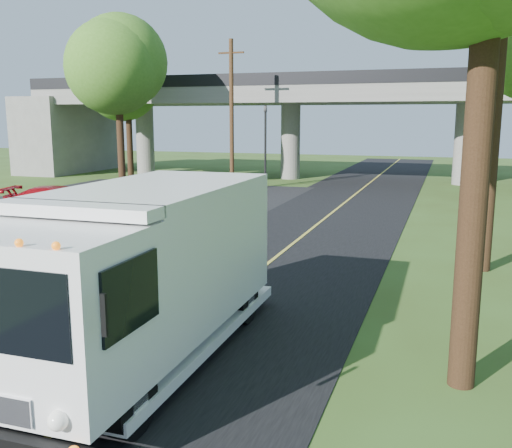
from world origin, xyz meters
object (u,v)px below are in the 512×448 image
at_px(tree_left_far, 128,74).
at_px(utility_pole, 232,115).
at_px(traffic_signal, 265,137).
at_px(tree_left_lot, 119,58).
at_px(step_van, 139,269).
at_px(pedestrian, 191,215).
at_px(red_sedan, 62,203).

bearing_deg(tree_left_far, utility_pole, -22.43).
bearing_deg(utility_pole, traffic_signal, 53.13).
bearing_deg(traffic_signal, utility_pole, -126.87).
bearing_deg(tree_left_far, tree_left_lot, -63.43).
relative_size(traffic_signal, utility_pole, 0.58).
distance_m(tree_left_far, step_van, 32.79).
bearing_deg(step_van, tree_left_lot, 121.89).
relative_size(tree_left_lot, pedestrian, 5.81).
relative_size(traffic_signal, pedestrian, 2.88).
height_order(tree_left_far, pedestrian, tree_left_far).
bearing_deg(pedestrian, step_van, 130.75).
bearing_deg(tree_left_lot, step_van, -57.71).
distance_m(traffic_signal, utility_pole, 2.86).
xyz_separation_m(utility_pole, step_van, (7.38, -23.81, -2.86)).
bearing_deg(pedestrian, utility_pole, -54.40).
bearing_deg(pedestrian, red_sedan, 4.67).
bearing_deg(utility_pole, red_sedan, -106.90).
bearing_deg(step_van, tree_left_far, 120.70).
height_order(tree_left_lot, tree_left_far, tree_left_lot).
relative_size(utility_pole, pedestrian, 4.98).
distance_m(tree_left_lot, red_sedan, 12.26).
xyz_separation_m(tree_left_far, step_van, (16.68, -27.65, -5.72)).
bearing_deg(pedestrian, traffic_signal, -61.49).
relative_size(traffic_signal, tree_left_far, 0.53).
distance_m(step_van, pedestrian, 10.71).
relative_size(utility_pole, red_sedan, 1.80).
distance_m(utility_pole, tree_left_far, 10.45).
bearing_deg(utility_pole, tree_left_lot, -161.03).
height_order(step_van, red_sedan, step_van).
distance_m(tree_left_far, red_sedan, 17.89).
height_order(traffic_signal, tree_left_lot, tree_left_lot).
xyz_separation_m(utility_pole, tree_left_lot, (-6.29, -2.16, 3.31)).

